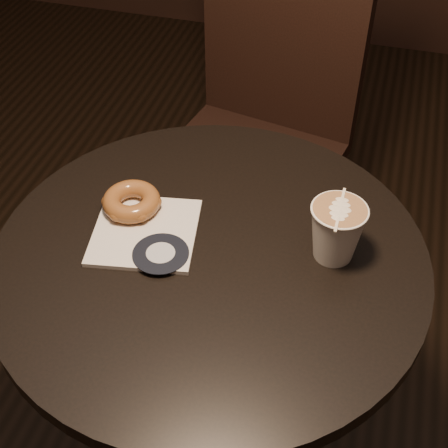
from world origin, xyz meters
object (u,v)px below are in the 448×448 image
object	(u,v)px
chair	(265,106)
latte_cup	(336,232)
pastry_bag	(145,232)
cafe_table	(212,326)
doughnut	(132,201)

from	to	relation	value
chair	latte_cup	xyz separation A→B (m)	(0.25, -0.62, 0.20)
pastry_bag	latte_cup	world-z (taller)	latte_cup
cafe_table	chair	xyz separation A→B (m)	(-0.06, 0.67, 0.04)
chair	pastry_bag	size ratio (longest dim) A/B	6.38
cafe_table	doughnut	xyz separation A→B (m)	(-0.15, 0.05, 0.22)
doughnut	latte_cup	bearing A→B (deg)	-1.16
chair	pastry_bag	distance (m)	0.68
cafe_table	doughnut	distance (m)	0.28
pastry_bag	latte_cup	bearing A→B (deg)	-2.82
cafe_table	latte_cup	size ratio (longest dim) A/B	7.69
chair	doughnut	distance (m)	0.65
doughnut	latte_cup	world-z (taller)	latte_cup
cafe_table	latte_cup	world-z (taller)	latte_cup
cafe_table	pastry_bag	bearing A→B (deg)	176.04
pastry_bag	doughnut	size ratio (longest dim) A/B	1.70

